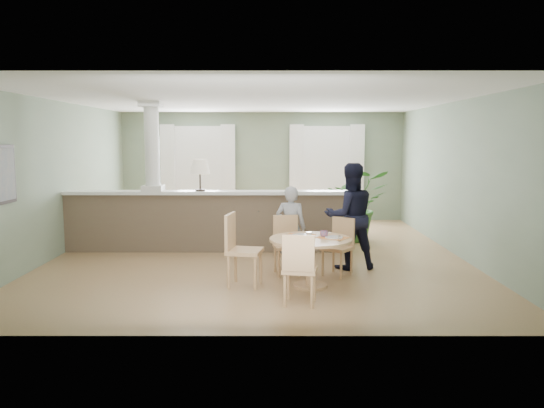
{
  "coord_description": "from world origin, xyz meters",
  "views": [
    {
      "loc": [
        0.25,
        -9.3,
        2.03
      ],
      "look_at": [
        0.24,
        -1.0,
        1.02
      ],
      "focal_mm": 35.0,
      "sensor_mm": 36.0,
      "label": 1
    }
  ],
  "objects_px": {
    "houseplant": "(355,205)",
    "chair_side": "(239,246)",
    "dining_table": "(311,248)",
    "man_person": "(350,216)",
    "chair_far_man": "(340,244)",
    "child_person": "(291,228)",
    "sofa": "(285,214)",
    "chair_far_boy": "(287,242)",
    "chair_near": "(299,266)"
  },
  "relations": [
    {
      "from": "houseplant",
      "to": "chair_side",
      "type": "relative_size",
      "value": 1.42
    },
    {
      "from": "houseplant",
      "to": "chair_far_boy",
      "type": "height_order",
      "value": "houseplant"
    },
    {
      "from": "houseplant",
      "to": "chair_near",
      "type": "height_order",
      "value": "houseplant"
    },
    {
      "from": "houseplant",
      "to": "chair_side",
      "type": "xyz_separation_m",
      "value": [
        -2.12,
        -3.36,
        -0.16
      ]
    },
    {
      "from": "child_person",
      "to": "houseplant",
      "type": "bearing_deg",
      "value": -107.43
    },
    {
      "from": "man_person",
      "to": "houseplant",
      "type": "bearing_deg",
      "value": -110.64
    },
    {
      "from": "chair_near",
      "to": "chair_far_man",
      "type": "bearing_deg",
      "value": -104.43
    },
    {
      "from": "houseplant",
      "to": "chair_far_man",
      "type": "bearing_deg",
      "value": -103.19
    },
    {
      "from": "sofa",
      "to": "man_person",
      "type": "height_order",
      "value": "man_person"
    },
    {
      "from": "sofa",
      "to": "chair_far_boy",
      "type": "xyz_separation_m",
      "value": [
        -0.06,
        -3.4,
        0.06
      ]
    },
    {
      "from": "dining_table",
      "to": "chair_near",
      "type": "distance_m",
      "value": 0.88
    },
    {
      "from": "sofa",
      "to": "child_person",
      "type": "relative_size",
      "value": 2.23
    },
    {
      "from": "chair_near",
      "to": "dining_table",
      "type": "bearing_deg",
      "value": -93.59
    },
    {
      "from": "sofa",
      "to": "chair_near",
      "type": "xyz_separation_m",
      "value": [
        0.05,
        -5.0,
        0.07
      ]
    },
    {
      "from": "houseplant",
      "to": "child_person",
      "type": "height_order",
      "value": "houseplant"
    },
    {
      "from": "houseplant",
      "to": "dining_table",
      "type": "height_order",
      "value": "houseplant"
    },
    {
      "from": "chair_near",
      "to": "sofa",
      "type": "bearing_deg",
      "value": -79.65
    },
    {
      "from": "chair_far_man",
      "to": "chair_side",
      "type": "xyz_separation_m",
      "value": [
        -1.47,
        -0.61,
        0.09
      ]
    },
    {
      "from": "chair_far_boy",
      "to": "man_person",
      "type": "xyz_separation_m",
      "value": [
        1.0,
        0.32,
        0.35
      ]
    },
    {
      "from": "dining_table",
      "to": "chair_far_man",
      "type": "distance_m",
      "value": 0.82
    },
    {
      "from": "sofa",
      "to": "child_person",
      "type": "xyz_separation_m",
      "value": [
        0.01,
        -3.1,
        0.23
      ]
    },
    {
      "from": "houseplant",
      "to": "child_person",
      "type": "bearing_deg",
      "value": -120.01
    },
    {
      "from": "chair_far_boy",
      "to": "chair_side",
      "type": "bearing_deg",
      "value": -143.84
    },
    {
      "from": "sofa",
      "to": "man_person",
      "type": "distance_m",
      "value": 3.25
    },
    {
      "from": "child_person",
      "to": "man_person",
      "type": "xyz_separation_m",
      "value": [
        0.93,
        0.02,
        0.18
      ]
    },
    {
      "from": "dining_table",
      "to": "chair_side",
      "type": "distance_m",
      "value": 1.0
    },
    {
      "from": "dining_table",
      "to": "child_person",
      "type": "distance_m",
      "value": 1.08
    },
    {
      "from": "houseplant",
      "to": "chair_far_man",
      "type": "xyz_separation_m",
      "value": [
        -0.64,
        -2.75,
        -0.25
      ]
    },
    {
      "from": "sofa",
      "to": "chair_near",
      "type": "height_order",
      "value": "chair_near"
    },
    {
      "from": "dining_table",
      "to": "chair_far_boy",
      "type": "distance_m",
      "value": 0.81
    },
    {
      "from": "child_person",
      "to": "man_person",
      "type": "height_order",
      "value": "man_person"
    },
    {
      "from": "houseplant",
      "to": "chair_near",
      "type": "bearing_deg",
      "value": -107.28
    },
    {
      "from": "chair_far_boy",
      "to": "chair_far_man",
      "type": "xyz_separation_m",
      "value": [
        0.8,
        -0.08,
        -0.01
      ]
    },
    {
      "from": "man_person",
      "to": "child_person",
      "type": "bearing_deg",
      "value": -8.89
    },
    {
      "from": "sofa",
      "to": "chair_side",
      "type": "height_order",
      "value": "chair_side"
    },
    {
      "from": "chair_far_man",
      "to": "chair_side",
      "type": "height_order",
      "value": "chair_side"
    },
    {
      "from": "dining_table",
      "to": "chair_far_boy",
      "type": "bearing_deg",
      "value": 112.98
    },
    {
      "from": "sofa",
      "to": "dining_table",
      "type": "distance_m",
      "value": 4.16
    },
    {
      "from": "sofa",
      "to": "man_person",
      "type": "bearing_deg",
      "value": -90.77
    },
    {
      "from": "chair_far_boy",
      "to": "man_person",
      "type": "distance_m",
      "value": 1.11
    },
    {
      "from": "chair_far_boy",
      "to": "child_person",
      "type": "distance_m",
      "value": 0.35
    },
    {
      "from": "sofa",
      "to": "chair_far_man",
      "type": "distance_m",
      "value": 3.56
    },
    {
      "from": "houseplant",
      "to": "sofa",
      "type": "bearing_deg",
      "value": 151.97
    },
    {
      "from": "dining_table",
      "to": "man_person",
      "type": "bearing_deg",
      "value": 57.16
    },
    {
      "from": "chair_far_man",
      "to": "dining_table",
      "type": "bearing_deg",
      "value": -88.93
    },
    {
      "from": "chair_far_man",
      "to": "man_person",
      "type": "xyz_separation_m",
      "value": [
        0.21,
        0.4,
        0.36
      ]
    },
    {
      "from": "chair_side",
      "to": "chair_near",
      "type": "bearing_deg",
      "value": -128.3
    },
    {
      "from": "houseplant",
      "to": "man_person",
      "type": "height_order",
      "value": "man_person"
    },
    {
      "from": "dining_table",
      "to": "man_person",
      "type": "distance_m",
      "value": 1.3
    },
    {
      "from": "child_person",
      "to": "chair_near",
      "type": "bearing_deg",
      "value": 103.78
    }
  ]
}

